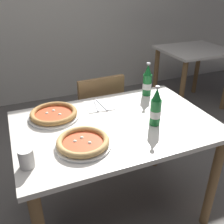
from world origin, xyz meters
TOP-DOWN VIEW (x-y plane):
  - ground_plane at (0.00, 0.00)m, footprint 8.00×8.00m
  - dining_table_main at (0.00, 0.00)m, footprint 1.20×0.80m
  - chair_behind_table at (0.09, 0.61)m, footprint 0.42×0.42m
  - dining_table_background at (1.60, 1.27)m, footprint 0.80×0.70m
  - pizza_margherita_near at (-0.33, 0.21)m, footprint 0.32×0.32m
  - pizza_marinara_far at (-0.25, -0.15)m, footprint 0.30×0.30m
  - beer_bottle_left at (0.38, 0.29)m, footprint 0.07×0.07m
  - beer_bottle_center at (0.21, -0.10)m, footprint 0.07×0.07m
  - napkin_with_cutlery at (-0.01, 0.25)m, footprint 0.19×0.19m
  - paper_cup at (-0.54, -0.21)m, footprint 0.07×0.07m

SIDE VIEW (x-z plane):
  - ground_plane at x=0.00m, z-range 0.00..0.00m
  - chair_behind_table at x=0.09m, z-range 0.06..0.91m
  - dining_table_background at x=1.60m, z-range 0.22..0.97m
  - dining_table_main at x=0.00m, z-range 0.26..1.01m
  - napkin_with_cutlery at x=-0.01m, z-range 0.75..0.76m
  - pizza_margherita_near at x=-0.33m, z-range 0.75..0.79m
  - pizza_marinara_far at x=-0.25m, z-range 0.75..0.79m
  - paper_cup at x=-0.54m, z-range 0.75..0.84m
  - beer_bottle_left at x=0.38m, z-range 0.73..0.98m
  - beer_bottle_center at x=0.21m, z-range 0.73..0.98m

